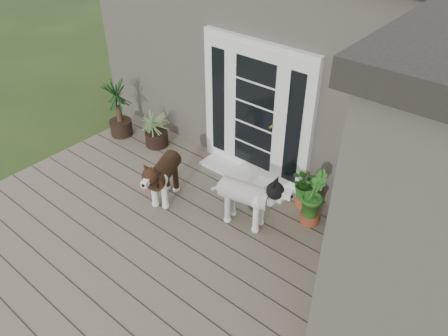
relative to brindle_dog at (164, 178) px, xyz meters
The scene contains 14 objects.
deck 1.23m from the brindle_dog, 46.70° to the right, with size 6.20×4.60×0.12m, color #6B5B4C.
house_main 3.66m from the brindle_dog, 77.02° to the left, with size 7.40×4.00×3.10m, color #665E54.
door_unit 1.64m from the brindle_dog, 66.71° to the left, with size 1.90×0.14×2.15m, color white.
door_step 1.35m from the brindle_dog, 63.23° to the left, with size 1.60×0.40×0.05m, color white.
brindle_dog is the anchor object (origin of this frame).
white_dog 1.26m from the brindle_dog, 14.51° to the left, with size 0.40×0.92×0.77m, color white, non-canonical shape.
spider_plant 1.51m from the brindle_dog, 141.93° to the left, with size 0.66×0.66×0.70m, color #87AA68, non-canonical shape.
yucca 2.11m from the brindle_dog, 158.43° to the left, with size 0.75×0.75×1.09m, color black, non-canonical shape.
herb_a 2.01m from the brindle_dog, 35.36° to the left, with size 0.43×0.43×0.55m, color #1D4D16.
herb_b 2.10m from the brindle_dog, 25.74° to the left, with size 0.41×0.41×0.61m, color #1A5A19.
herb_c 3.16m from the brindle_dog, 21.64° to the left, with size 0.36×0.36×0.56m, color #1F5E1A.
sapling 2.88m from the brindle_dog, ahead, with size 0.53×0.53×1.82m, color #1E4C15, non-canonical shape.
clog_left 1.44m from the brindle_dog, 39.59° to the left, with size 0.16×0.34×0.10m, color black, non-canonical shape.
clog_right 1.39m from the brindle_dog, 31.66° to the left, with size 0.14×0.30×0.09m, color #153620, non-canonical shape.
Camera 1 is at (3.04, -2.03, 4.21)m, focal length 34.58 mm.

